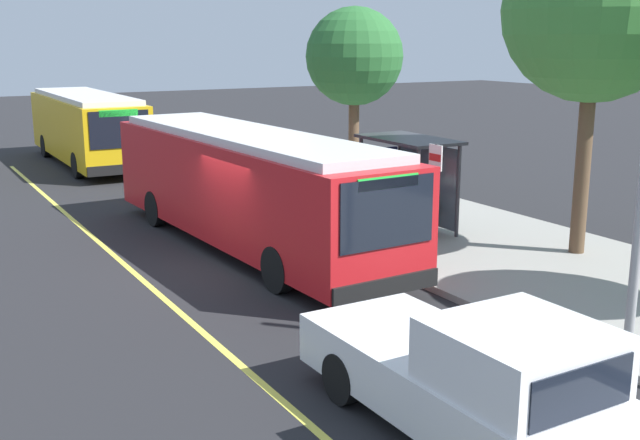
# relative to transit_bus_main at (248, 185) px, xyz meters

# --- Properties ---
(ground_plane) EXTENTS (120.00, 120.00, 0.00)m
(ground_plane) POSITION_rel_transit_bus_main_xyz_m (1.45, -1.01, -1.62)
(ground_plane) COLOR #232326
(sidewalk_curb) EXTENTS (44.00, 6.40, 0.15)m
(sidewalk_curb) POSITION_rel_transit_bus_main_xyz_m (1.45, 4.99, -1.54)
(sidewalk_curb) COLOR gray
(sidewalk_curb) RESTS_ON ground_plane
(lane_stripe_center) EXTENTS (36.00, 0.14, 0.01)m
(lane_stripe_center) POSITION_rel_transit_bus_main_xyz_m (1.45, -3.21, -1.61)
(lane_stripe_center) COLOR #E0D64C
(lane_stripe_center) RESTS_ON ground_plane
(transit_bus_main) EXTENTS (11.70, 3.10, 2.95)m
(transit_bus_main) POSITION_rel_transit_bus_main_xyz_m (0.00, 0.00, 0.00)
(transit_bus_main) COLOR red
(transit_bus_main) RESTS_ON ground_plane
(transit_bus_second) EXTENTS (10.30, 2.65, 2.95)m
(transit_bus_second) POSITION_rel_transit_bus_main_xyz_m (-15.45, -0.27, -0.00)
(transit_bus_second) COLOR gold
(transit_bus_second) RESTS_ON ground_plane
(pickup_truck) EXTENTS (5.43, 2.10, 1.85)m
(pickup_truck) POSITION_rel_transit_bus_main_xyz_m (10.44, -1.54, -0.76)
(pickup_truck) COLOR white
(pickup_truck) RESTS_ON ground_plane
(bus_shelter) EXTENTS (2.90, 1.60, 2.48)m
(bus_shelter) POSITION_rel_transit_bus_main_xyz_m (0.76, 4.41, 0.30)
(bus_shelter) COLOR #333338
(bus_shelter) RESTS_ON sidewalk_curb
(waiting_bench) EXTENTS (1.60, 0.48, 0.95)m
(waiting_bench) POSITION_rel_transit_bus_main_xyz_m (0.82, 4.41, -0.98)
(waiting_bench) COLOR brown
(waiting_bench) RESTS_ON sidewalk_curb
(route_sign_post) EXTENTS (0.44, 0.08, 2.80)m
(route_sign_post) POSITION_rel_transit_bus_main_xyz_m (4.14, 2.63, 0.34)
(route_sign_post) COLOR #333338
(route_sign_post) RESTS_ON sidewalk_curb
(pedestrian_commuter) EXTENTS (0.24, 0.40, 1.69)m
(pedestrian_commuter) POSITION_rel_transit_bus_main_xyz_m (-1.02, 2.91, -0.50)
(pedestrian_commuter) COLOR #282D47
(pedestrian_commuter) RESTS_ON sidewalk_curb
(street_tree_near_shelter) EXTENTS (4.17, 4.17, 7.74)m
(street_tree_near_shelter) POSITION_rel_transit_bus_main_xyz_m (4.85, 6.45, 4.16)
(street_tree_near_shelter) COLOR brown
(street_tree_near_shelter) RESTS_ON sidewalk_curb
(street_tree_downstreet) EXTENTS (3.27, 3.27, 6.08)m
(street_tree_downstreet) POSITION_rel_transit_bus_main_xyz_m (-4.97, 6.26, 2.94)
(street_tree_downstreet) COLOR brown
(street_tree_downstreet) RESTS_ON sidewalk_curb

